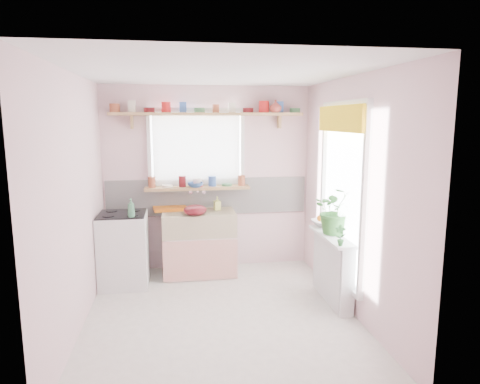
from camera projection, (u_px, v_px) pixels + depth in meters
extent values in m
plane|color=white|center=(221.00, 316.00, 4.53)|extent=(3.20, 3.20, 0.00)
plane|color=white|center=(219.00, 72.00, 4.10)|extent=(3.20, 3.20, 0.00)
plane|color=silver|center=(208.00, 178.00, 5.87)|extent=(2.80, 0.00, 2.80)
plane|color=silver|center=(246.00, 246.00, 2.76)|extent=(2.80, 0.00, 2.80)
plane|color=silver|center=(75.00, 204.00, 4.11)|extent=(0.00, 3.20, 3.20)
plane|color=silver|center=(352.00, 196.00, 4.52)|extent=(0.00, 3.20, 3.20)
cube|color=white|center=(208.00, 196.00, 5.90)|extent=(2.74, 0.03, 0.50)
cube|color=pink|center=(208.00, 211.00, 5.93)|extent=(2.74, 0.02, 0.12)
cube|color=white|center=(196.00, 149.00, 5.78)|extent=(1.20, 0.01, 1.00)
cube|color=white|center=(197.00, 150.00, 5.71)|extent=(1.15, 0.02, 0.95)
cube|color=white|center=(344.00, 193.00, 4.72)|extent=(0.01, 1.10, 1.90)
cube|color=yellow|center=(339.00, 119.00, 4.57)|extent=(0.03, 1.20, 0.28)
cube|color=white|center=(199.00, 254.00, 5.72)|extent=(0.85, 0.55, 0.55)
cube|color=#EB5C45|center=(201.00, 260.00, 5.45)|extent=(0.95, 0.02, 0.53)
cube|color=#BEB18B|center=(199.00, 223.00, 5.65)|extent=(0.95, 0.55, 0.30)
cylinder|color=silver|center=(197.00, 190.00, 5.83)|extent=(0.03, 0.22, 0.03)
cube|color=white|center=(124.00, 250.00, 5.31)|extent=(0.58, 0.58, 0.90)
cube|color=black|center=(122.00, 214.00, 5.23)|extent=(0.56, 0.56, 0.02)
cylinder|color=black|center=(108.00, 216.00, 5.07)|extent=(0.14, 0.14, 0.01)
cylinder|color=black|center=(133.00, 215.00, 5.11)|extent=(0.14, 0.14, 0.01)
cylinder|color=black|center=(112.00, 211.00, 5.34)|extent=(0.14, 0.14, 0.01)
cylinder|color=black|center=(135.00, 210.00, 5.39)|extent=(0.14, 0.14, 0.01)
cube|color=white|center=(333.00, 269.00, 4.85)|extent=(0.15, 0.90, 0.75)
cube|color=white|center=(331.00, 236.00, 4.78)|extent=(0.22, 0.95, 0.03)
cube|color=tan|center=(197.00, 188.00, 5.75)|extent=(1.40, 0.22, 0.04)
cube|color=tan|center=(208.00, 114.00, 5.60)|extent=(2.52, 0.24, 0.04)
cylinder|color=#A55133|center=(115.00, 107.00, 5.41)|extent=(0.11, 0.11, 0.12)
cylinder|color=silver|center=(132.00, 108.00, 5.44)|extent=(0.11, 0.11, 0.12)
cylinder|color=#590F14|center=(149.00, 110.00, 5.48)|extent=(0.11, 0.11, 0.06)
cylinder|color=red|center=(166.00, 108.00, 5.51)|extent=(0.11, 0.11, 0.12)
cylinder|color=#3359A5|center=(183.00, 108.00, 5.54)|extent=(0.11, 0.11, 0.12)
cylinder|color=#3F7F4C|center=(199.00, 110.00, 5.58)|extent=(0.11, 0.11, 0.06)
cylinder|color=#A55133|center=(216.00, 108.00, 5.60)|extent=(0.11, 0.11, 0.12)
cylinder|color=silver|center=(232.00, 108.00, 5.63)|extent=(0.11, 0.11, 0.12)
cylinder|color=#590F14|center=(248.00, 110.00, 5.67)|extent=(0.11, 0.11, 0.06)
cylinder|color=red|center=(264.00, 108.00, 5.70)|extent=(0.11, 0.11, 0.12)
cylinder|color=#3359A5|center=(280.00, 108.00, 5.73)|extent=(0.11, 0.11, 0.12)
cylinder|color=#3F7F4C|center=(295.00, 110.00, 5.77)|extent=(0.11, 0.11, 0.06)
cylinder|color=#A55133|center=(150.00, 183.00, 5.65)|extent=(0.11, 0.11, 0.12)
cylinder|color=silver|center=(166.00, 183.00, 5.68)|extent=(0.11, 0.11, 0.12)
cylinder|color=#590F14|center=(182.00, 185.00, 5.71)|extent=(0.11, 0.11, 0.06)
cylinder|color=red|center=(197.00, 182.00, 5.74)|extent=(0.11, 0.11, 0.12)
cylinder|color=#3359A5|center=(213.00, 182.00, 5.77)|extent=(0.11, 0.11, 0.12)
cylinder|color=#3F7F4C|center=(228.00, 184.00, 5.81)|extent=(0.11, 0.11, 0.06)
cylinder|color=#A55133|center=(243.00, 181.00, 5.83)|extent=(0.11, 0.11, 0.12)
cube|color=orange|center=(170.00, 208.00, 5.76)|extent=(0.47, 0.38, 0.04)
ellipsoid|color=#5C0F18|center=(195.00, 210.00, 5.41)|extent=(0.34, 0.34, 0.13)
imported|color=#326E2C|center=(336.00, 210.00, 4.79)|extent=(0.56, 0.51, 0.54)
imported|color=silver|center=(324.00, 223.00, 5.17)|extent=(0.34, 0.34, 0.07)
imported|color=#29682C|center=(340.00, 235.00, 4.36)|extent=(0.13, 0.11, 0.21)
imported|color=#C2D05C|center=(217.00, 203.00, 5.73)|extent=(0.10, 0.10, 0.18)
imported|color=white|center=(198.00, 182.00, 5.80)|extent=(0.15, 0.15, 0.10)
imported|color=#3463AB|center=(195.00, 185.00, 5.68)|extent=(0.26, 0.26, 0.07)
imported|color=#AB4034|center=(276.00, 106.00, 5.66)|extent=(0.18, 0.18, 0.16)
imported|color=#41835A|center=(131.00, 208.00, 5.02)|extent=(0.11, 0.11, 0.22)
sphere|color=orange|center=(325.00, 218.00, 5.16)|extent=(0.08, 0.08, 0.08)
sphere|color=orange|center=(328.00, 218.00, 5.20)|extent=(0.08, 0.08, 0.08)
sphere|color=orange|center=(320.00, 218.00, 5.17)|extent=(0.08, 0.08, 0.08)
cylinder|color=gold|center=(328.00, 219.00, 5.11)|extent=(0.18, 0.04, 0.10)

